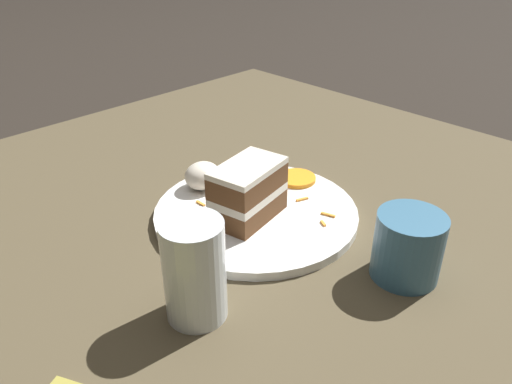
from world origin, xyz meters
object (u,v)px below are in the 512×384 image
(orange_garnish, at_px, (297,178))
(drinking_glass, at_px, (195,277))
(cake_slice, at_px, (248,191))
(coffee_mug, at_px, (408,244))
(plate, at_px, (256,213))
(cream_dollop, at_px, (203,176))

(orange_garnish, bearing_deg, drinking_glass, -159.48)
(cake_slice, distance_m, orange_garnish, 0.14)
(coffee_mug, bearing_deg, cake_slice, 104.48)
(coffee_mug, bearing_deg, plate, 98.70)
(orange_garnish, height_order, coffee_mug, coffee_mug)
(cake_slice, relative_size, cream_dollop, 2.02)
(drinking_glass, bearing_deg, cream_dollop, 48.67)
(orange_garnish, bearing_deg, cake_slice, -170.48)
(cream_dollop, xyz_separation_m, coffee_mug, (0.05, -0.34, 0.01))
(plate, distance_m, drinking_glass, 0.22)
(drinking_glass, bearing_deg, orange_garnish, 20.52)
(cake_slice, bearing_deg, plate, -85.04)
(drinking_glass, relative_size, coffee_mug, 1.41)
(plate, relative_size, cake_slice, 2.54)
(plate, bearing_deg, coffee_mug, -81.30)
(orange_garnish, distance_m, coffee_mug, 0.26)
(cream_dollop, height_order, coffee_mug, coffee_mug)
(drinking_glass, bearing_deg, plate, 26.88)
(plate, height_order, orange_garnish, orange_garnish)
(cake_slice, xyz_separation_m, drinking_glass, (-0.17, -0.09, -0.00))
(cream_dollop, xyz_separation_m, drinking_glass, (-0.18, -0.21, 0.02))
(drinking_glass, height_order, coffee_mug, drinking_glass)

